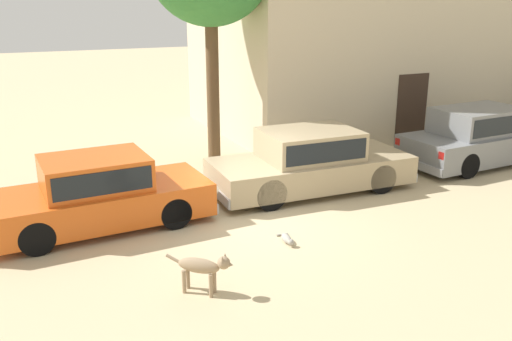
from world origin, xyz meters
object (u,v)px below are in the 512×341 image
Objects in this scene: stray_cat at (287,239)px; parked_sedan_nearest at (98,192)px; stray_dog_spotted at (204,267)px; parked_sedan_third at (481,136)px; parked_sedan_second at (310,161)px.

parked_sedan_nearest is at bearing -119.28° from stray_cat.
parked_sedan_nearest reaches higher than stray_dog_spotted.
parked_sedan_nearest is 7.46× the size of stray_cat.
parked_sedan_third reaches higher than stray_dog_spotted.
stray_dog_spotted is 2.24m from stray_cat.
parked_sedan_second is 5.07m from stray_dog_spotted.
parked_sedan_second is at bearing 176.87° from parked_sedan_third.
parked_sedan_nearest is 5.12× the size of stray_dog_spotted.
parked_sedan_nearest is 0.91× the size of parked_sedan_second.
parked_sedan_nearest is 0.92× the size of parked_sedan_third.
stray_cat is at bearing -125.66° from parked_sedan_second.
parked_sedan_third is 9.52m from stray_dog_spotted.
parked_sedan_nearest is at bearing -175.87° from parked_sedan_second.
parked_sedan_second is 5.15m from parked_sedan_third.
parked_sedan_second reaches higher than stray_dog_spotted.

